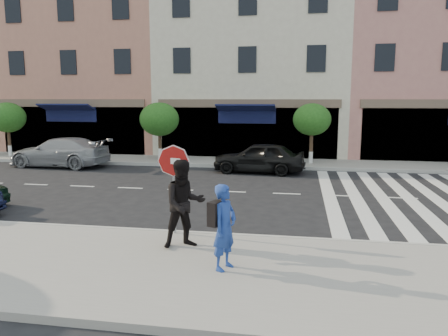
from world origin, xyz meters
The scene contains 13 objects.
ground centered at (0.00, 0.00, 0.00)m, with size 120.00×120.00×0.00m, color black.
sidewalk_near centered at (0.00, -3.75, 0.07)m, with size 60.00×4.50×0.15m, color gray.
sidewalk_far centered at (0.00, 11.00, 0.07)m, with size 60.00×3.00×0.15m, color gray.
building_west_mid centered at (-11.00, 17.00, 7.00)m, with size 10.00×9.00×14.00m, color tan.
building_centre centered at (-0.50, 17.00, 5.50)m, with size 11.00×9.00×11.00m, color beige.
street_tree_wa centered at (-14.00, 10.80, 2.33)m, with size 2.00×2.00×3.05m.
street_tree_wb centered at (-5.00, 10.80, 2.31)m, with size 2.10×2.10×3.06m.
street_tree_c centered at (3.00, 10.80, 2.36)m, with size 1.90×1.90×3.04m.
stop_sign centered at (-0.57, -1.67, 1.76)m, with size 0.74×0.27×2.19m.
photographer centered at (1.03, -3.68, 0.99)m, with size 0.61×0.40×1.68m, color navy.
walker centered at (-0.07, -2.58, 1.13)m, with size 0.96×0.74×1.97m, color black.
car_far_left centered at (-9.52, 8.47, 0.74)m, with size 2.06×5.07×1.47m, color gray.
car_far_mid centered at (0.58, 8.35, 0.72)m, with size 1.70×4.22×1.44m, color black.
Camera 1 is at (2.40, -11.67, 3.44)m, focal length 35.00 mm.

